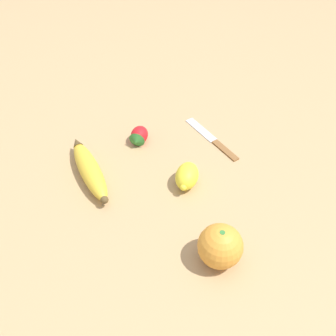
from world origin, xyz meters
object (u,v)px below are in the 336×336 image
at_px(paring_knife, 213,140).
at_px(orange, 220,246).
at_px(lemon, 187,176).
at_px(banana, 90,170).
at_px(strawberry, 139,136).

bearing_deg(paring_knife, orange, -127.33).
bearing_deg(paring_knife, lemon, -150.10).
relative_size(orange, paring_knife, 0.51).
bearing_deg(lemon, orange, 34.05).
xyz_separation_m(banana, lemon, (-0.05, 0.22, 0.00)).
bearing_deg(strawberry, orange, 41.71).
relative_size(banana, strawberry, 2.93).
bearing_deg(strawberry, paring_knife, 107.45).
height_order(banana, lemon, lemon).
relative_size(strawberry, paring_knife, 0.36).
relative_size(banana, paring_knife, 1.05).
distance_m(lemon, paring_knife, 0.17).
relative_size(orange, strawberry, 1.43).
height_order(lemon, paring_knife, lemon).
bearing_deg(lemon, banana, -77.53).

